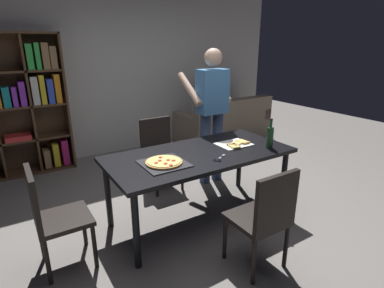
{
  "coord_description": "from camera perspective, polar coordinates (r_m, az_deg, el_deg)",
  "views": [
    {
      "loc": [
        -1.62,
        -2.4,
        1.81
      ],
      "look_at": [
        0.0,
        0.15,
        0.8
      ],
      "focal_mm": 28.44,
      "sensor_mm": 36.0,
      "label": 1
    }
  ],
  "objects": [
    {
      "name": "ground_plane",
      "position": [
        3.42,
        1.38,
        -13.52
      ],
      "size": [
        12.0,
        12.0,
        0.0
      ],
      "primitive_type": "plane",
      "color": "gray"
    },
    {
      "name": "back_wall",
      "position": [
        5.28,
        -14.81,
        13.44
      ],
      "size": [
        6.4,
        0.1,
        2.8
      ],
      "primitive_type": "cube",
      "color": "silver",
      "rests_on": "ground_plane"
    },
    {
      "name": "dining_table",
      "position": [
        3.11,
        1.48,
        -2.82
      ],
      "size": [
        1.89,
        0.89,
        0.75
      ],
      "color": "black",
      "rests_on": "ground_plane"
    },
    {
      "name": "chair_near_camera",
      "position": [
        2.54,
        13.51,
        -12.8
      ],
      "size": [
        0.42,
        0.42,
        0.9
      ],
      "color": "black",
      "rests_on": "ground_plane"
    },
    {
      "name": "chair_far_side",
      "position": [
        3.93,
        -6.12,
        -0.92
      ],
      "size": [
        0.42,
        0.42,
        0.9
      ],
      "color": "black",
      "rests_on": "ground_plane"
    },
    {
      "name": "chair_left_end",
      "position": [
        2.74,
        -24.91,
        -11.73
      ],
      "size": [
        0.42,
        0.42,
        0.9
      ],
      "color": "black",
      "rests_on": "ground_plane"
    },
    {
      "name": "couch",
      "position": [
        5.83,
        6.15,
        3.4
      ],
      "size": [
        1.72,
        0.88,
        0.85
      ],
      "color": "gray",
      "rests_on": "ground_plane"
    },
    {
      "name": "bookshelf",
      "position": [
        4.86,
        -30.19,
        6.44
      ],
      "size": [
        1.4,
        0.35,
        1.95
      ],
      "color": "#513823",
      "rests_on": "ground_plane"
    },
    {
      "name": "person_serving_pizza",
      "position": [
        3.94,
        3.66,
        6.56
      ],
      "size": [
        0.55,
        0.54,
        1.75
      ],
      "color": "#38476B",
      "rests_on": "ground_plane"
    },
    {
      "name": "pepperoni_pizza_on_tray",
      "position": [
        2.81,
        -5.28,
        -3.48
      ],
      "size": [
        0.4,
        0.4,
        0.04
      ],
      "color": "#2D2D33",
      "rests_on": "dining_table"
    },
    {
      "name": "pizza_slices_on_towel",
      "position": [
        3.34,
        8.13,
        -0.02
      ],
      "size": [
        0.36,
        0.29,
        0.03
      ],
      "color": "white",
      "rests_on": "dining_table"
    },
    {
      "name": "wine_bottle",
      "position": [
        3.3,
        14.43,
        1.3
      ],
      "size": [
        0.07,
        0.07,
        0.32
      ],
      "color": "#194723",
      "rests_on": "dining_table"
    },
    {
      "name": "kitchen_scissors",
      "position": [
        2.92,
        5.07,
        -2.8
      ],
      "size": [
        0.19,
        0.14,
        0.01
      ],
      "color": "silver",
      "rests_on": "dining_table"
    }
  ]
}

